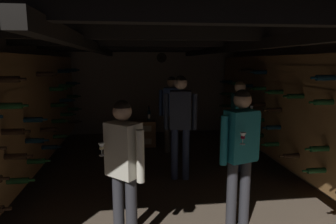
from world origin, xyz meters
The scene contains 9 objects.
ground_plane centered at (0.00, 0.00, 0.00)m, with size 8.40×8.40×0.00m, color brown.
room_shell centered at (0.00, 0.27, 1.42)m, with size 4.72×6.52×2.41m.
wine_crate_stack centered at (-0.23, 1.89, 0.30)m, with size 0.52×0.35×0.60m.
display_bottle centered at (-0.11, 1.92, 0.74)m, with size 0.08×0.08×0.35m.
person_host_center centered at (0.28, -0.12, 1.05)m, with size 0.53×0.27×1.73m.
person_guest_mid_right centered at (1.38, 0.18, 0.98)m, with size 0.33×0.54×1.62m.
person_guest_near_right centered at (0.72, -1.62, 0.99)m, with size 0.52×0.40×1.64m.
person_guest_near_left centered at (-0.59, -1.80, 0.94)m, with size 0.45×0.39×1.57m.
person_guest_rear_center centered at (0.34, 1.35, 0.99)m, with size 0.53×0.33×1.64m.
Camera 1 is at (-0.50, -4.68, 1.95)m, focal length 31.11 mm.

